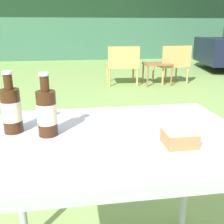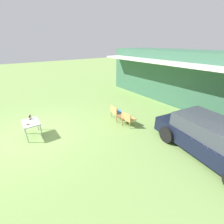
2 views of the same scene
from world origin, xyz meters
TOP-DOWN VIEW (x-y plane):
  - cabin_building at (0.73, 9.99)m, footprint 10.62×4.88m
  - wicker_chair_cushioned at (0.80, 4.12)m, footprint 0.61×0.53m
  - wicker_chair_plain at (1.79, 4.10)m, footprint 0.64×0.57m
  - garden_side_table at (1.45, 4.00)m, footprint 0.52×0.38m
  - patio_table at (0.00, 0.00)m, footprint 0.93×0.66m
  - cake_on_plate at (0.16, -0.14)m, footprint 0.23×0.23m
  - cola_bottle_near at (-0.24, 0.03)m, footprint 0.07×0.07m
  - cola_bottle_far at (-0.36, 0.07)m, footprint 0.07×0.07m
  - fork at (0.10, -0.14)m, footprint 0.18×0.01m

SIDE VIEW (x-z plane):
  - garden_side_table at x=1.45m, z-range 0.15..0.57m
  - wicker_chair_cushioned at x=0.80m, z-range 0.05..0.79m
  - wicker_chair_plain at x=1.79m, z-range 0.05..0.79m
  - patio_table at x=0.00m, z-range 0.28..1.00m
  - fork at x=0.10m, z-range 0.71..0.72m
  - cake_on_plate at x=0.16m, z-range 0.70..0.77m
  - cola_bottle_near at x=-0.24m, z-range 0.69..0.91m
  - cola_bottle_far at x=-0.36m, z-range 0.69..0.91m
  - cabin_building at x=0.73m, z-range 0.01..3.40m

